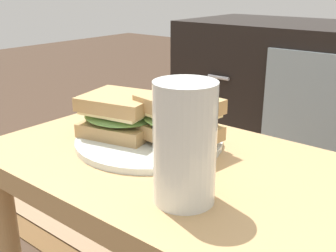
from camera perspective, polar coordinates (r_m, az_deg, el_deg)
side_table at (r=0.66m, az=-0.04°, el=-11.62°), size 0.56×0.36×0.46m
tv_cabinet at (r=1.52m, az=20.05°, el=2.19°), size 0.96×0.46×0.58m
area_rug at (r=1.39m, az=-3.77°, el=-11.00°), size 0.92×0.71×0.01m
plate at (r=0.67m, az=-2.63°, el=-2.03°), size 0.24×0.24×0.01m
sandwich_front at (r=0.68m, az=-6.60°, el=1.61°), size 0.15×0.13×0.07m
sandwich_back at (r=0.63m, az=1.53°, el=1.11°), size 0.14×0.11×0.07m
beer_glass at (r=0.47m, az=2.34°, el=-2.63°), size 0.07×0.07×0.15m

